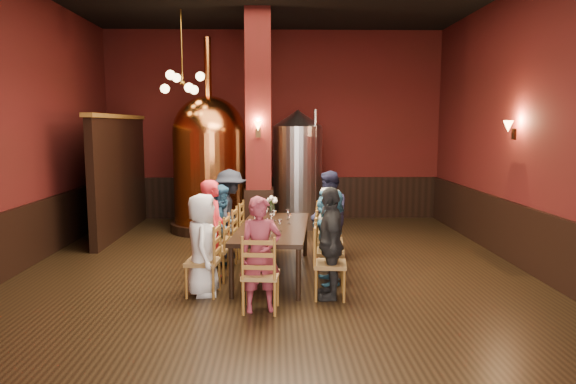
{
  "coord_description": "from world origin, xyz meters",
  "views": [
    {
      "loc": [
        0.04,
        -7.47,
        2.27
      ],
      "look_at": [
        0.22,
        0.2,
        1.26
      ],
      "focal_mm": 32.0,
      "sensor_mm": 36.0,
      "label": 1
    }
  ],
  "objects_px": {
    "person_0": "(202,245)",
    "person_1": "(213,230)",
    "dining_table": "(273,230)",
    "person_2": "(222,226)",
    "rose_vase": "(272,202)",
    "steel_vessel": "(298,169)",
    "copper_kettle": "(210,162)"
  },
  "relations": [
    {
      "from": "person_0",
      "to": "copper_kettle",
      "type": "relative_size",
      "value": 0.34
    },
    {
      "from": "steel_vessel",
      "to": "copper_kettle",
      "type": "bearing_deg",
      "value": -170.56
    },
    {
      "from": "dining_table",
      "to": "steel_vessel",
      "type": "distance_m",
      "value": 3.77
    },
    {
      "from": "dining_table",
      "to": "steel_vessel",
      "type": "xyz_separation_m",
      "value": [
        0.53,
        3.69,
        0.61
      ]
    },
    {
      "from": "person_0",
      "to": "dining_table",
      "type": "bearing_deg",
      "value": -51.76
    },
    {
      "from": "dining_table",
      "to": "person_0",
      "type": "xyz_separation_m",
      "value": [
        -0.94,
        -0.91,
        -0.0
      ]
    },
    {
      "from": "person_1",
      "to": "copper_kettle",
      "type": "bearing_deg",
      "value": 1.53
    },
    {
      "from": "person_2",
      "to": "copper_kettle",
      "type": "xyz_separation_m",
      "value": [
        -0.56,
        2.96,
        0.82
      ]
    },
    {
      "from": "copper_kettle",
      "to": "rose_vase",
      "type": "xyz_separation_m",
      "value": [
        1.35,
        -2.39,
        -0.52
      ]
    },
    {
      "from": "person_2",
      "to": "copper_kettle",
      "type": "relative_size",
      "value": 0.33
    },
    {
      "from": "copper_kettle",
      "to": "rose_vase",
      "type": "bearing_deg",
      "value": -60.46
    },
    {
      "from": "rose_vase",
      "to": "copper_kettle",
      "type": "bearing_deg",
      "value": 119.54
    },
    {
      "from": "person_2",
      "to": "rose_vase",
      "type": "distance_m",
      "value": 1.02
    },
    {
      "from": "dining_table",
      "to": "person_2",
      "type": "bearing_deg",
      "value": 158.78
    },
    {
      "from": "dining_table",
      "to": "steel_vessel",
      "type": "relative_size",
      "value": 0.96
    },
    {
      "from": "steel_vessel",
      "to": "rose_vase",
      "type": "distance_m",
      "value": 2.78
    },
    {
      "from": "person_0",
      "to": "person_1",
      "type": "bearing_deg",
      "value": -11.4
    },
    {
      "from": "steel_vessel",
      "to": "rose_vase",
      "type": "bearing_deg",
      "value": -101.52
    },
    {
      "from": "person_2",
      "to": "rose_vase",
      "type": "height_order",
      "value": "person_2"
    },
    {
      "from": "person_0",
      "to": "rose_vase",
      "type": "relative_size",
      "value": 4.13
    },
    {
      "from": "person_1",
      "to": "steel_vessel",
      "type": "distance_m",
      "value": 4.21
    },
    {
      "from": "steel_vessel",
      "to": "rose_vase",
      "type": "height_order",
      "value": "steel_vessel"
    },
    {
      "from": "person_0",
      "to": "person_1",
      "type": "height_order",
      "value": "person_1"
    },
    {
      "from": "dining_table",
      "to": "person_0",
      "type": "height_order",
      "value": "person_0"
    },
    {
      "from": "person_2",
      "to": "rose_vase",
      "type": "bearing_deg",
      "value": -30.7
    },
    {
      "from": "person_0",
      "to": "copper_kettle",
      "type": "height_order",
      "value": "copper_kettle"
    },
    {
      "from": "dining_table",
      "to": "person_0",
      "type": "distance_m",
      "value": 1.31
    },
    {
      "from": "person_2",
      "to": "steel_vessel",
      "type": "distance_m",
      "value": 3.6
    },
    {
      "from": "dining_table",
      "to": "person_1",
      "type": "height_order",
      "value": "person_1"
    },
    {
      "from": "person_1",
      "to": "dining_table",
      "type": "bearing_deg",
      "value": -80.58
    },
    {
      "from": "person_2",
      "to": "person_0",
      "type": "bearing_deg",
      "value": -162.25
    },
    {
      "from": "person_2",
      "to": "copper_kettle",
      "type": "height_order",
      "value": "copper_kettle"
    }
  ]
}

